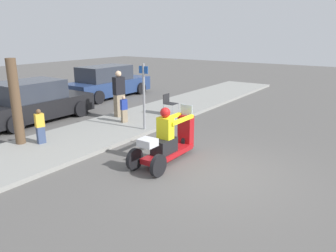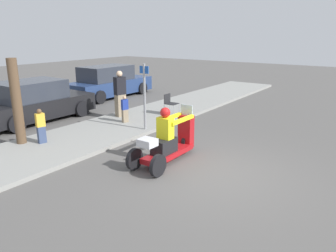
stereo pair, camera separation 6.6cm
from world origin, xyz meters
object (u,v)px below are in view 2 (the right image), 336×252
(spectator_far_back, at_px, (41,127))
(tree_trunk, at_px, (17,102))
(spectator_by_tree, at_px, (125,110))
(motorcycle_trike, at_px, (168,142))
(spectator_mid_group, at_px, (120,95))
(street_sign, at_px, (145,94))
(folding_chair_set_back, at_px, (170,102))
(parked_car_lot_left, at_px, (34,102))
(parked_car_lot_far, at_px, (109,83))

(spectator_far_back, bearing_deg, tree_trunk, 125.58)
(spectator_far_back, xyz_separation_m, tree_trunk, (-0.36, 0.50, 0.74))
(spectator_by_tree, bearing_deg, motorcycle_trike, -120.38)
(spectator_mid_group, xyz_separation_m, street_sign, (-0.87, -1.94, 0.35))
(spectator_by_tree, height_order, folding_chair_set_back, spectator_by_tree)
(spectator_by_tree, distance_m, parked_car_lot_left, 3.62)
(parked_car_lot_far, bearing_deg, parked_car_lot_left, -167.47)
(spectator_far_back, height_order, parked_car_lot_far, parked_car_lot_far)
(spectator_far_back, distance_m, parked_car_lot_far, 7.91)
(parked_car_lot_far, bearing_deg, motorcycle_trike, -125.74)
(motorcycle_trike, distance_m, spectator_by_tree, 3.83)
(spectator_by_tree, xyz_separation_m, tree_trunk, (-3.53, 0.91, 0.77))
(folding_chair_set_back, distance_m, parked_car_lot_far, 5.37)
(motorcycle_trike, height_order, spectator_mid_group, spectator_mid_group)
(spectator_far_back, relative_size, spectator_mid_group, 0.59)
(tree_trunk, distance_m, street_sign, 3.86)
(street_sign, bearing_deg, spectator_mid_group, 65.82)
(spectator_mid_group, distance_m, tree_trunk, 4.14)
(parked_car_lot_left, bearing_deg, folding_chair_set_back, -49.28)
(parked_car_lot_far, distance_m, street_sign, 6.86)
(spectator_mid_group, bearing_deg, parked_car_lot_left, 129.31)
(spectator_mid_group, relative_size, parked_car_lot_far, 0.36)
(spectator_far_back, bearing_deg, parked_car_lot_far, 30.59)
(tree_trunk, bearing_deg, folding_chair_set_back, -16.03)
(folding_chair_set_back, distance_m, tree_trunk, 5.71)
(spectator_far_back, relative_size, spectator_by_tree, 1.06)
(parked_car_lot_far, height_order, tree_trunk, tree_trunk)
(spectator_far_back, height_order, spectator_mid_group, spectator_mid_group)
(parked_car_lot_left, distance_m, street_sign, 4.66)
(motorcycle_trike, relative_size, tree_trunk, 0.98)
(motorcycle_trike, height_order, parked_car_lot_left, parked_car_lot_left)
(spectator_far_back, height_order, tree_trunk, tree_trunk)
(spectator_mid_group, bearing_deg, spectator_by_tree, -127.45)
(spectator_by_tree, distance_m, folding_chair_set_back, 2.02)
(spectator_mid_group, relative_size, spectator_by_tree, 1.82)
(spectator_mid_group, distance_m, parked_car_lot_far, 4.77)
(parked_car_lot_far, bearing_deg, tree_trunk, -153.81)
(tree_trunk, xyz_separation_m, street_sign, (3.25, -2.08, -0.04))
(tree_trunk, height_order, street_sign, tree_trunk)
(spectator_mid_group, relative_size, parked_car_lot_left, 0.41)
(spectator_far_back, distance_m, parked_car_lot_left, 3.34)
(motorcycle_trike, relative_size, parked_car_lot_left, 0.56)
(motorcycle_trike, bearing_deg, tree_trunk, 110.70)
(spectator_far_back, height_order, folding_chair_set_back, spectator_far_back)
(spectator_by_tree, distance_m, parked_car_lot_far, 5.73)
(spectator_mid_group, xyz_separation_m, parked_car_lot_far, (3.05, 3.67, -0.21))
(parked_car_lot_far, bearing_deg, street_sign, -124.93)
(folding_chair_set_back, height_order, parked_car_lot_far, parked_car_lot_far)
(tree_trunk, bearing_deg, street_sign, -32.68)
(motorcycle_trike, distance_m, parked_car_lot_far, 9.54)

